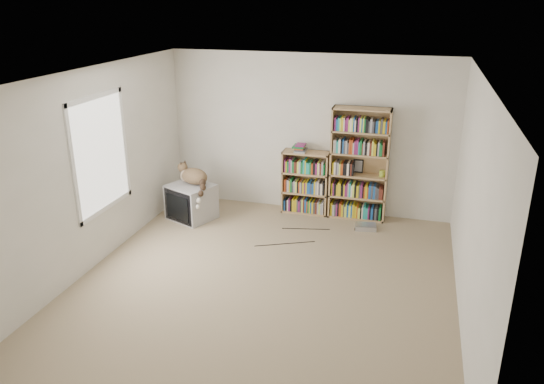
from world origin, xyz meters
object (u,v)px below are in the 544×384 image
(crt_tv, at_px, (192,202))
(dvd_player, at_px, (366,227))
(bookcase_tall, at_px, (359,167))
(bookcase_short, at_px, (306,184))
(cat, at_px, (195,179))

(crt_tv, distance_m, dvd_player, 2.70)
(bookcase_tall, relative_size, bookcase_short, 1.73)
(dvd_player, bearing_deg, cat, 177.86)
(bookcase_short, bearing_deg, bookcase_tall, 0.06)
(bookcase_short, height_order, dvd_player, bookcase_short)
(crt_tv, xyz_separation_m, cat, (0.06, 0.01, 0.37))
(crt_tv, bearing_deg, cat, 34.86)
(crt_tv, distance_m, cat, 0.38)
(bookcase_tall, distance_m, bookcase_short, 0.91)
(bookcase_tall, xyz_separation_m, dvd_player, (0.19, -0.44, -0.80))
(bookcase_tall, distance_m, dvd_player, 0.93)
(cat, height_order, bookcase_tall, bookcase_tall)
(bookcase_tall, relative_size, dvd_player, 5.61)
(bookcase_short, bearing_deg, cat, -155.07)
(crt_tv, xyz_separation_m, bookcase_tall, (2.48, 0.75, 0.56))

